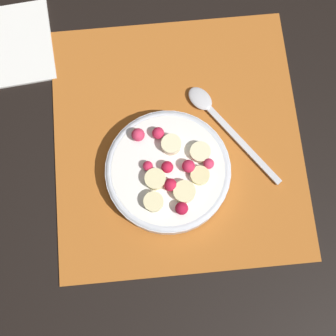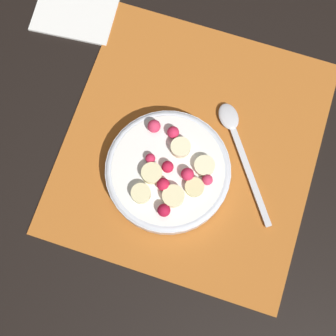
% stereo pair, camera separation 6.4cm
% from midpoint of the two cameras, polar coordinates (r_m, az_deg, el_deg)
% --- Properties ---
extents(ground_plane, '(3.00, 3.00, 0.00)m').
position_cam_midpoint_polar(ground_plane, '(0.70, -1.43, 2.89)').
color(ground_plane, black).
extents(placemat, '(0.39, 0.36, 0.01)m').
position_cam_midpoint_polar(placemat, '(0.69, -1.43, 2.96)').
color(placemat, '#B26023').
rests_on(placemat, ground_plane).
extents(fruit_bowl, '(0.18, 0.18, 0.05)m').
position_cam_midpoint_polar(fruit_bowl, '(0.66, -2.69, -0.93)').
color(fruit_bowl, silver).
rests_on(fruit_bowl, placemat).
extents(spoon, '(0.17, 0.13, 0.01)m').
position_cam_midpoint_polar(spoon, '(0.70, 3.27, 5.95)').
color(spoon, silver).
rests_on(spoon, placemat).
extents(napkin, '(0.15, 0.14, 0.01)m').
position_cam_midpoint_polar(napkin, '(0.80, -20.87, 13.51)').
color(napkin, white).
rests_on(napkin, ground_plane).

